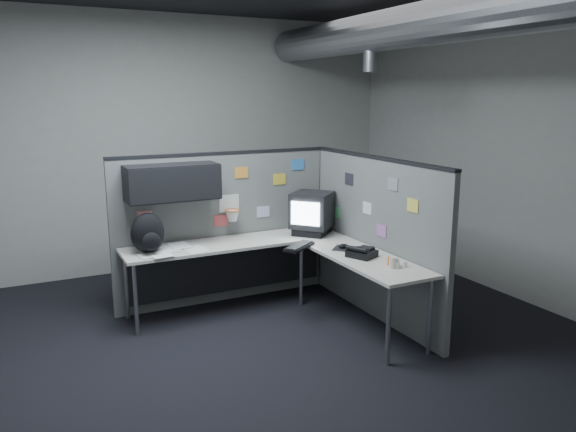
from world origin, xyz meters
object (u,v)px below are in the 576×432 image
keyboard (299,246)px  backpack (148,234)px  desk (268,256)px  phone (361,253)px  monitor (312,213)px

keyboard → backpack: bearing=171.2°
keyboard → desk: bearing=144.9°
phone → backpack: bearing=135.2°
desk → keyboard: 0.36m
monitor → phone: monitor is taller
monitor → keyboard: (-0.39, -0.45, -0.22)m
phone → keyboard: bearing=110.1°
desk → keyboard: bearing=-45.5°
desk → keyboard: (0.23, -0.24, 0.13)m
monitor → phone: size_ratio=1.85×
desk → phone: bearing=-52.0°
monitor → backpack: bearing=-177.4°
monitor → keyboard: monitor is taller
desk → keyboard: keyboard is taller
desk → phone: (0.61, -0.78, 0.16)m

